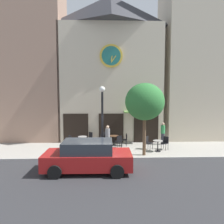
% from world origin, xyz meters
% --- Properties ---
extents(ground_plane, '(28.14, 11.10, 0.13)m').
position_xyz_m(ground_plane, '(0.00, -1.27, -0.02)').
color(ground_plane, '#9E998E').
extents(clock_building, '(8.29, 4.03, 11.80)m').
position_xyz_m(clock_building, '(0.77, 5.59, 6.11)').
color(clock_building, beige).
rests_on(clock_building, ground_plane).
extents(neighbor_building_left, '(6.88, 3.93, 13.68)m').
position_xyz_m(neighbor_building_left, '(-6.67, 6.22, 6.84)').
color(neighbor_building_left, '#9E7A66').
rests_on(neighbor_building_left, ground_plane).
extents(neighbor_building_right, '(5.18, 4.44, 15.84)m').
position_xyz_m(neighbor_building_right, '(7.97, 6.47, 7.92)').
color(neighbor_building_right, beige).
rests_on(neighbor_building_right, ground_plane).
extents(street_lamp, '(0.36, 0.36, 4.32)m').
position_xyz_m(street_lamp, '(0.12, 1.09, 2.19)').
color(street_lamp, black).
rests_on(street_lamp, ground_plane).
extents(street_tree, '(2.43, 2.18, 4.52)m').
position_xyz_m(street_tree, '(2.74, 0.75, 3.35)').
color(street_tree, brown).
rests_on(street_tree, ground_plane).
extents(cafe_table_near_curb, '(0.65, 0.65, 0.72)m').
position_xyz_m(cafe_table_near_curb, '(-1.38, 3.12, 0.49)').
color(cafe_table_near_curb, black).
rests_on(cafe_table_near_curb, ground_plane).
extents(cafe_table_center, '(0.76, 0.76, 0.74)m').
position_xyz_m(cafe_table_center, '(0.93, 3.28, 0.54)').
color(cafe_table_center, black).
rests_on(cafe_table_center, ground_plane).
extents(cafe_table_near_door, '(0.64, 0.64, 0.74)m').
position_xyz_m(cafe_table_near_door, '(3.81, 1.54, 0.50)').
color(cafe_table_near_door, black).
rests_on(cafe_table_near_door, ground_plane).
extents(cafe_chair_facing_street, '(0.56, 0.56, 0.90)m').
position_xyz_m(cafe_chair_facing_street, '(-2.12, 2.66, 0.53)').
color(cafe_chair_facing_street, black).
rests_on(cafe_chair_facing_street, ground_plane).
extents(cafe_chair_mid_row, '(0.42, 0.42, 0.90)m').
position_xyz_m(cafe_chair_mid_row, '(1.77, 3.12, 0.53)').
color(cafe_chair_mid_row, black).
rests_on(cafe_chair_mid_row, ground_plane).
extents(cafe_chair_by_entrance, '(0.57, 0.57, 0.90)m').
position_xyz_m(cafe_chair_by_entrance, '(4.46, 2.04, 0.53)').
color(cafe_chair_by_entrance, black).
rests_on(cafe_chair_by_entrance, ground_plane).
extents(cafe_chair_facing_wall, '(0.55, 0.55, 0.90)m').
position_xyz_m(cafe_chair_facing_wall, '(0.14, 3.01, 0.53)').
color(cafe_chair_facing_wall, black).
rests_on(cafe_chair_facing_wall, ground_plane).
extents(cafe_chair_left_end, '(0.51, 0.51, 0.90)m').
position_xyz_m(cafe_chair_left_end, '(1.26, 2.53, 0.53)').
color(cafe_chair_left_end, black).
rests_on(cafe_chair_left_end, ground_plane).
extents(cafe_chair_curbside, '(0.55, 0.55, 0.90)m').
position_xyz_m(cafe_chair_curbside, '(0.25, 3.71, 0.53)').
color(cafe_chair_curbside, black).
rests_on(cafe_chair_curbside, ground_plane).
extents(cafe_chair_near_lamp, '(0.57, 0.57, 0.90)m').
position_xyz_m(cafe_chair_near_lamp, '(-0.89, 3.80, 0.53)').
color(cafe_chair_near_lamp, black).
rests_on(cafe_chair_near_lamp, ground_plane).
extents(cafe_chair_outer, '(0.56, 0.56, 0.90)m').
position_xyz_m(cafe_chair_outer, '(3.27, 2.14, 0.53)').
color(cafe_chair_outer, black).
rests_on(cafe_chair_outer, ground_plane).
extents(pedestrian_grey, '(0.45, 0.45, 1.67)m').
position_xyz_m(pedestrian_grey, '(0.46, 2.20, 0.86)').
color(pedestrian_grey, '#2D2D38').
rests_on(pedestrian_grey, ground_plane).
extents(pedestrian_green, '(0.44, 0.44, 1.67)m').
position_xyz_m(pedestrian_green, '(4.69, 3.52, 0.86)').
color(pedestrian_green, '#2D2D38').
rests_on(pedestrian_green, ground_plane).
extents(parked_car_red, '(4.32, 2.05, 1.55)m').
position_xyz_m(parked_car_red, '(-0.57, -1.93, 0.76)').
color(parked_car_red, maroon).
rests_on(parked_car_red, ground_plane).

